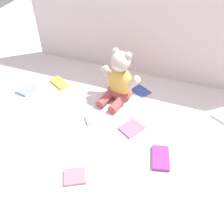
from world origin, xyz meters
The scene contains 11 objects.
ground_plane centered at (0.00, 0.00, 0.00)m, with size 3.20×3.20×0.00m, color silver.
backdrop_drape centered at (0.00, 0.43, 0.34)m, with size 1.50×0.03×0.68m, color silver.
teddy_bear centered at (-0.06, 0.14, 0.11)m, with size 0.25×0.24×0.30m.
book_case_0 centered at (0.09, -0.09, 0.01)m, with size 0.09×0.11×0.01m, color #AE6686.
book_case_1 centered at (0.53, 0.15, 0.01)m, with size 0.07×0.10×0.02m, color white.
book_case_2 centered at (-0.11, -0.08, 0.01)m, with size 0.07×0.11×0.02m, color silver.
book_case_3 centered at (-0.61, -0.01, 0.01)m, with size 0.08×0.09×0.02m, color #87B5E4.
book_case_4 centered at (0.26, -0.22, 0.01)m, with size 0.08×0.13×0.02m, color #8E358B.
book_case_5 centered at (-0.06, -0.44, 0.01)m, with size 0.08×0.09×0.01m, color #B77184.
book_case_6 centered at (0.05, 0.23, 0.00)m, with size 0.08×0.10×0.01m, color #354FB0.
book_case_7 centered at (-0.45, 0.13, 0.01)m, with size 0.07×0.13×0.01m, color yellow.
Camera 1 is at (0.28, -0.91, 0.94)m, focal length 38.95 mm.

